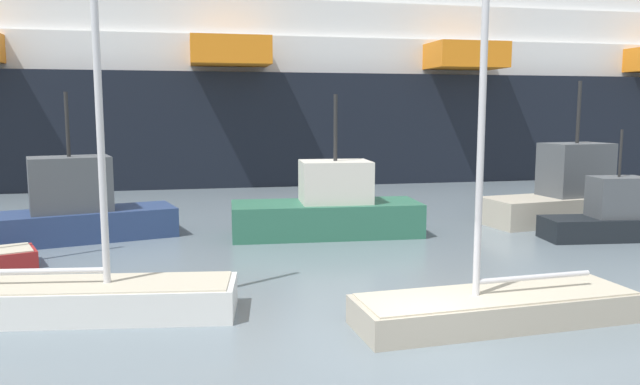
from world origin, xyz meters
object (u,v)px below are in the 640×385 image
(fishing_boat_0, at_px, (570,195))
(fishing_boat_2, at_px, (612,217))
(cruise_ship, at_px, (318,77))
(fishing_boat_3, at_px, (78,210))
(sailboat_0, at_px, (496,302))
(sailboat_2, at_px, (84,294))
(fishing_boat_1, at_px, (328,209))

(fishing_boat_0, height_order, fishing_boat_2, fishing_boat_0)
(fishing_boat_2, bearing_deg, cruise_ship, 107.22)
(cruise_ship, bearing_deg, fishing_boat_3, -120.89)
(fishing_boat_3, bearing_deg, cruise_ship, -135.54)
(sailboat_0, relative_size, fishing_boat_2, 2.01)
(sailboat_0, distance_m, sailboat_2, 9.94)
(sailboat_2, height_order, cruise_ship, cruise_ship)
(fishing_boat_1, bearing_deg, fishing_boat_3, 176.71)
(sailboat_2, height_order, fishing_boat_2, sailboat_2)
(fishing_boat_3, bearing_deg, fishing_boat_1, 158.64)
(sailboat_0, xyz_separation_m, cruise_ship, (3.80, 36.58, 7.18))
(fishing_boat_2, distance_m, fishing_boat_3, 20.85)
(fishing_boat_0, distance_m, fishing_boat_1, 11.30)
(cruise_ship, bearing_deg, fishing_boat_1, -100.90)
(sailboat_2, relative_size, fishing_boat_1, 1.40)
(fishing_boat_1, xyz_separation_m, fishing_boat_2, (10.66, -3.19, -0.19))
(fishing_boat_1, distance_m, fishing_boat_3, 9.79)
(sailboat_0, bearing_deg, fishing_boat_3, -50.68)
(sailboat_0, bearing_deg, fishing_boat_1, -85.46)
(fishing_boat_1, bearing_deg, sailboat_2, -130.00)
(fishing_boat_0, bearing_deg, cruise_ship, 96.27)
(sailboat_0, relative_size, cruise_ship, 0.08)
(fishing_boat_1, xyz_separation_m, cruise_ship, (5.25, 25.58, 6.63))
(sailboat_2, bearing_deg, sailboat_0, -6.65)
(sailboat_2, xyz_separation_m, fishing_boat_2, (18.80, 5.21, 0.30))
(sailboat_0, relative_size, fishing_boat_0, 1.34)
(fishing_boat_0, height_order, cruise_ship, cruise_ship)
(fishing_boat_2, bearing_deg, fishing_boat_1, 169.92)
(fishing_boat_0, bearing_deg, sailboat_2, -162.68)
(sailboat_0, relative_size, fishing_boat_3, 1.46)
(sailboat_2, height_order, fishing_boat_1, sailboat_2)
(fishing_boat_3, bearing_deg, fishing_boat_2, 153.71)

